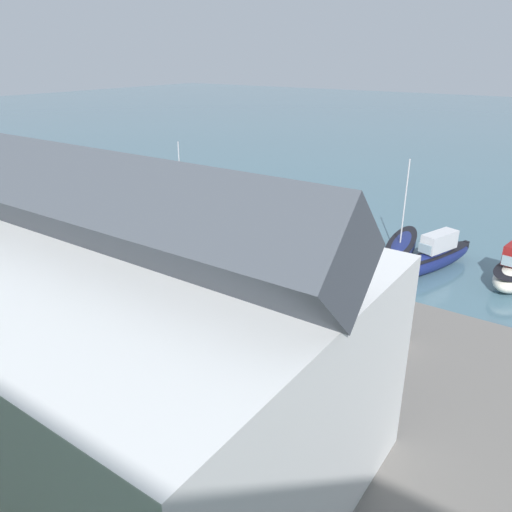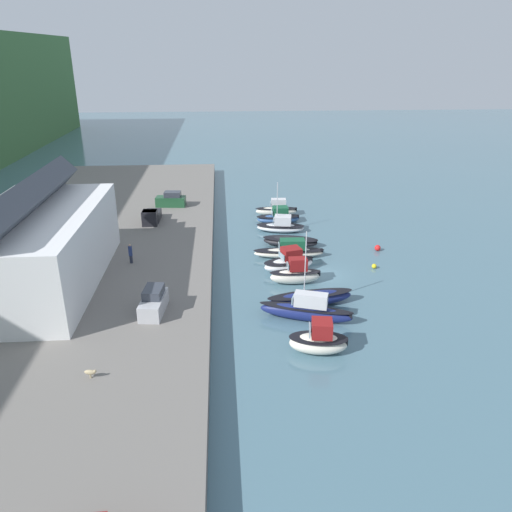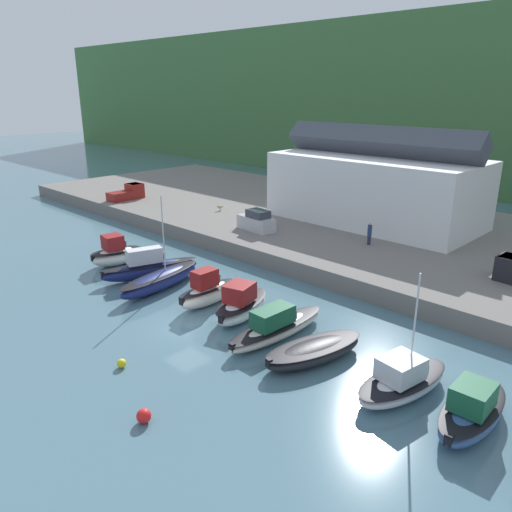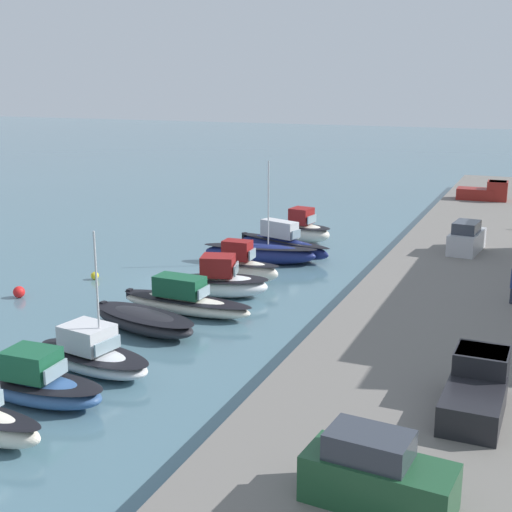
% 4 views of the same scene
% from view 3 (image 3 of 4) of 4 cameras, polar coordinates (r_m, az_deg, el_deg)
% --- Properties ---
extents(ground_plane, '(320.00, 320.00, 0.00)m').
position_cam_3_polar(ground_plane, '(34.48, -7.92, -8.04)').
color(ground_plane, slate).
extents(quay_promenade, '(102.10, 30.43, 1.54)m').
position_cam_3_polar(quay_promenade, '(54.11, 15.35, 2.27)').
color(quay_promenade, slate).
rests_on(quay_promenade, ground_plane).
extents(harbor_clubhouse, '(22.06, 10.83, 10.27)m').
position_cam_3_polar(harbor_clubhouse, '(55.45, 13.47, 7.73)').
color(harbor_clubhouse, white).
rests_on(harbor_clubhouse, quay_promenade).
extents(moored_boat_0, '(2.98, 4.99, 2.83)m').
position_cam_3_polar(moored_boat_0, '(47.27, -15.73, 0.25)').
color(moored_boat_0, white).
rests_on(moored_boat_0, ground_plane).
extents(moored_boat_1, '(4.08, 8.52, 2.71)m').
position_cam_3_polar(moored_boat_1, '(43.16, -12.09, -1.27)').
color(moored_boat_1, navy).
rests_on(moored_boat_1, ground_plane).
extents(moored_boat_2, '(3.28, 8.60, 7.52)m').
position_cam_3_polar(moored_boat_2, '(40.75, -10.86, -2.72)').
color(moored_boat_2, navy).
rests_on(moored_boat_2, ground_plane).
extents(moored_boat_3, '(1.78, 5.35, 2.81)m').
position_cam_3_polar(moored_boat_3, '(37.29, -5.59, -4.08)').
color(moored_boat_3, white).
rests_on(moored_boat_3, ground_plane).
extents(moored_boat_4, '(3.83, 6.17, 2.61)m').
position_cam_3_polar(moored_boat_4, '(35.15, -1.69, -5.60)').
color(moored_boat_4, white).
rests_on(moored_boat_4, ground_plane).
extents(moored_boat_5, '(2.27, 8.35, 2.18)m').
position_cam_3_polar(moored_boat_5, '(32.49, 2.30, -8.09)').
color(moored_boat_5, white).
rests_on(moored_boat_5, ground_plane).
extents(moored_boat_6, '(4.01, 7.20, 1.15)m').
position_cam_3_polar(moored_boat_6, '(30.20, 6.62, -10.75)').
color(moored_boat_6, black).
rests_on(moored_boat_6, ground_plane).
extents(moored_boat_7, '(3.52, 6.69, 6.69)m').
position_cam_3_polar(moored_boat_7, '(28.08, 16.39, -13.50)').
color(moored_boat_7, silver).
rests_on(moored_boat_7, ground_plane).
extents(moored_boat_8, '(2.48, 6.11, 2.33)m').
position_cam_3_polar(moored_boat_8, '(26.82, 23.46, -15.90)').
color(moored_boat_8, '#33568E').
rests_on(moored_boat_8, ground_plane).
extents(parked_car_1, '(4.36, 2.23, 2.16)m').
position_cam_3_polar(parked_car_1, '(51.13, 0.06, 3.97)').
color(parked_car_1, '#B7B7BC').
rests_on(parked_car_1, quay_promenade).
extents(pickup_truck_1, '(2.11, 4.79, 1.90)m').
position_cam_3_polar(pickup_truck_1, '(68.28, -14.37, 7.02)').
color(pickup_truck_1, maroon).
rests_on(pickup_truck_1, quay_promenade).
extents(person_on_quay, '(0.40, 0.40, 2.14)m').
position_cam_3_polar(person_on_quay, '(47.41, 12.85, 2.55)').
color(person_on_quay, '#232838').
rests_on(person_on_quay, quay_promenade).
extents(dog_on_quay, '(0.41, 0.88, 0.68)m').
position_cam_3_polar(dog_on_quay, '(59.88, -4.15, 5.64)').
color(dog_on_quay, tan).
rests_on(dog_on_quay, quay_promenade).
extents(mooring_buoy_0, '(0.72, 0.72, 0.72)m').
position_cam_3_polar(mooring_buoy_0, '(25.82, -12.70, -17.40)').
color(mooring_buoy_0, red).
rests_on(mooring_buoy_0, ground_plane).
extents(mooring_buoy_1, '(0.53, 0.53, 0.53)m').
position_cam_3_polar(mooring_buoy_1, '(30.50, -15.11, -11.76)').
color(mooring_buoy_1, yellow).
rests_on(mooring_buoy_1, ground_plane).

